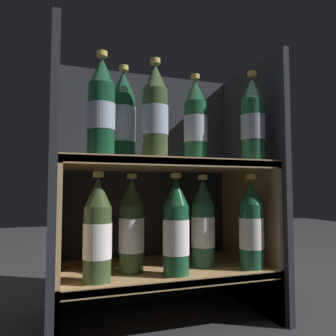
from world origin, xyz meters
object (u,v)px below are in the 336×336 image
object	(u,v)px
bottle_upper_front_2	(253,121)
bottle_lower_back_0	(131,228)
bottle_lower_front_1	(175,230)
bottle_upper_back_0	(123,118)
bottle_upper_front_0	(101,109)
bottle_lower_front_0	(98,233)
bottle_upper_back_1	(195,123)
bottle_lower_front_2	(251,227)
bottle_upper_front_1	(155,114)
bottle_lower_back_1	(203,225)

from	to	relation	value
bottle_upper_front_2	bottle_lower_back_0	bearing A→B (deg)	167.31
bottle_upper_front_2	bottle_lower_front_1	xyz separation A→B (m)	(-0.25, 0.00, -0.32)
bottle_lower_back_0	bottle_upper_back_0	bearing A→B (deg)	180.00
bottle_upper_back_0	bottle_lower_front_1	world-z (taller)	bottle_upper_back_0
bottle_upper_front_0	bottle_lower_front_0	bearing A→B (deg)	-180.00
bottle_upper_back_1	bottle_lower_front_2	world-z (taller)	bottle_upper_back_1
bottle_upper_back_1	bottle_lower_front_1	world-z (taller)	bottle_upper_back_1
bottle_upper_front_2	bottle_lower_back_0	size ratio (longest dim) A/B	1.00
bottle_lower_front_0	bottle_upper_front_2	bearing A→B (deg)	0.00
bottle_lower_front_2	bottle_upper_front_2	bearing A→B (deg)	-0.00
bottle_upper_back_1	bottle_lower_front_0	bearing A→B (deg)	-165.31
bottle_lower_front_0	bottle_upper_back_1	bearing A→B (deg)	14.69
bottle_upper_back_1	bottle_lower_back_0	size ratio (longest dim) A/B	1.00
bottle_upper_front_1	bottle_lower_front_0	bearing A→B (deg)	180.00
bottle_upper_front_0	bottle_lower_front_1	world-z (taller)	bottle_upper_front_0
bottle_upper_front_1	bottle_upper_front_2	size ratio (longest dim) A/B	1.00
bottle_upper_front_0	bottle_upper_back_1	distance (m)	0.32
bottle_upper_front_1	bottle_lower_front_2	world-z (taller)	bottle_upper_front_1
bottle_lower_front_0	bottle_lower_front_1	size ratio (longest dim) A/B	1.00
bottle_upper_front_1	bottle_lower_front_1	world-z (taller)	bottle_upper_front_1
bottle_upper_back_1	bottle_lower_back_1	bearing A→B (deg)	0.00
bottle_lower_front_1	bottle_lower_front_0	bearing A→B (deg)	180.00
bottle_lower_front_0	bottle_lower_front_2	bearing A→B (deg)	0.00
bottle_upper_front_2	bottle_upper_back_0	world-z (taller)	same
bottle_lower_back_1	bottle_upper_back_1	bearing A→B (deg)	180.00
bottle_upper_front_2	bottle_lower_front_0	world-z (taller)	bottle_upper_front_2
bottle_upper_back_0	bottle_lower_front_2	bearing A→B (deg)	-12.18
bottle_lower_front_2	bottle_lower_back_1	distance (m)	0.15
bottle_upper_front_0	bottle_upper_front_1	size ratio (longest dim) A/B	1.00
bottle_upper_front_2	bottle_lower_back_0	world-z (taller)	bottle_upper_front_2
bottle_upper_front_0	bottle_lower_front_2	world-z (taller)	bottle_upper_front_0
bottle_lower_back_0	bottle_upper_front_2	bearing A→B (deg)	-12.69
bottle_upper_front_0	bottle_upper_back_0	size ratio (longest dim) A/B	1.00
bottle_upper_front_1	bottle_lower_front_0	xyz separation A→B (m)	(-0.15, 0.00, -0.32)
bottle_upper_back_0	bottle_upper_back_1	distance (m)	0.23
bottle_upper_back_1	bottle_lower_back_1	world-z (taller)	bottle_upper_back_1
bottle_lower_front_2	bottle_upper_back_1	bearing A→B (deg)	150.78
bottle_upper_front_0	bottle_upper_back_0	distance (m)	0.11
bottle_lower_front_2	bottle_lower_back_1	xyz separation A→B (m)	(-0.12, 0.08, -0.00)
bottle_upper_front_0	bottle_upper_front_2	xyz separation A→B (m)	(0.46, -0.00, -0.00)
bottle_upper_back_0	bottle_lower_back_0	bearing A→B (deg)	0.00
bottle_upper_front_0	bottle_lower_back_1	distance (m)	0.47
bottle_upper_front_2	bottle_lower_front_1	world-z (taller)	bottle_upper_front_2
bottle_upper_front_1	bottle_upper_back_0	bearing A→B (deg)	132.30
bottle_upper_back_1	bottle_lower_front_1	bearing A→B (deg)	-140.20
bottle_lower_back_0	bottle_upper_front_1	bearing A→B (deg)	-60.13
bottle_upper_front_2	bottle_upper_back_0	bearing A→B (deg)	168.18
bottle_upper_front_2	bottle_lower_front_0	size ratio (longest dim) A/B	1.00
bottle_upper_front_2	bottle_upper_back_1	world-z (taller)	same
bottle_upper_front_1	bottle_lower_front_0	world-z (taller)	bottle_upper_front_1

